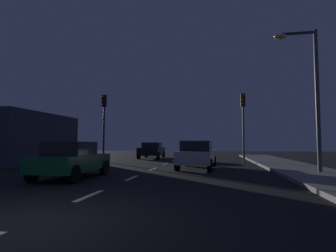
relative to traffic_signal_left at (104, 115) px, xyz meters
name	(u,v)px	position (x,y,z in m)	size (l,w,h in m)	color
ground_plane	(136,176)	(5.00, -8.33, -3.56)	(80.00, 80.00, 0.00)	black
sidewalk_curb_right	(328,178)	(12.50, -8.33, -3.49)	(3.00, 40.00, 0.15)	gray
lane_stripe_second	(89,196)	(5.00, -12.73, -3.56)	(0.16, 1.60, 0.01)	silver
lane_stripe_third	(132,178)	(5.00, -8.93, -3.56)	(0.16, 1.60, 0.01)	silver
lane_stripe_fourth	(153,169)	(5.00, -5.13, -3.56)	(0.16, 1.60, 0.01)	silver
lane_stripe_fifth	(165,164)	(5.00, -1.33, -3.56)	(0.16, 1.60, 0.01)	silver
lane_stripe_sixth	(174,160)	(5.00, 2.47, -3.56)	(0.16, 1.60, 0.01)	silver
traffic_signal_left	(104,115)	(0.00, 0.00, 0.00)	(0.32, 0.38, 5.10)	black
traffic_signal_right	(243,114)	(10.30, 0.00, -0.14)	(0.32, 0.38, 4.88)	#4C4C51
car_stopped_ahead	(197,155)	(7.34, -4.43, -2.79)	(2.10, 4.26, 1.52)	silver
car_adjacent_lane	(72,160)	(2.64, -9.41, -2.82)	(1.89, 3.91, 1.45)	#0F4C2D
car_oncoming_far	(152,150)	(2.50, 5.49, -2.79)	(2.11, 4.33, 1.49)	black
street_lamp_right	(310,86)	(12.50, -6.71, 0.38)	(1.85, 0.36, 6.48)	#4C4C51
storefront_left	(13,138)	(-5.92, -2.22, -1.82)	(5.84, 7.76, 3.49)	#333847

